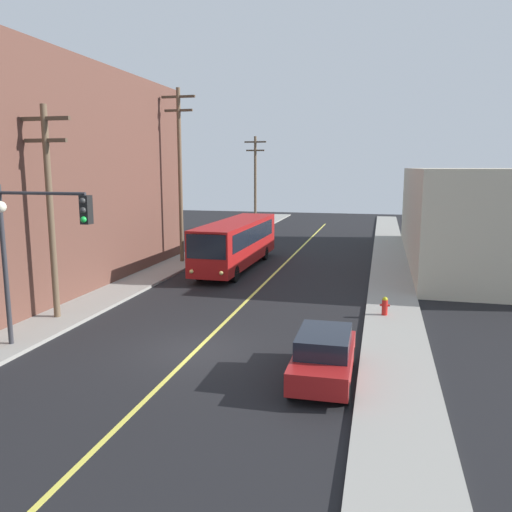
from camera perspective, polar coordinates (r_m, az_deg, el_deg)
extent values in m
plane|color=black|center=(19.77, -6.59, -10.29)|extent=(120.00, 120.00, 0.00)
cube|color=gray|center=(31.38, -12.74, -2.77)|extent=(2.50, 90.00, 0.15)
cube|color=gray|center=(28.20, 14.78, -4.26)|extent=(2.50, 90.00, 0.15)
cube|color=#D8CC4C|center=(33.72, 2.23, -1.79)|extent=(0.16, 60.00, 0.01)
cube|color=brown|center=(32.83, -24.16, 7.91)|extent=(10.00, 23.04, 12.35)
cube|color=black|center=(30.50, -16.17, -0.35)|extent=(0.06, 16.13, 1.30)
cube|color=black|center=(30.12, -16.46, 5.65)|extent=(0.06, 16.13, 1.30)
cube|color=black|center=(30.09, -16.76, 11.74)|extent=(0.06, 16.13, 1.30)
cube|color=beige|center=(40.44, 25.05, 4.01)|extent=(12.00, 24.59, 6.68)
cube|color=black|center=(39.88, 16.45, 1.94)|extent=(0.06, 17.21, 1.30)
cube|color=black|center=(39.60, 16.68, 6.53)|extent=(0.06, 17.21, 1.30)
cube|color=maroon|center=(34.80, -2.16, 1.62)|extent=(2.72, 12.03, 2.75)
cube|color=black|center=(29.10, -5.53, 1.02)|extent=(2.35, 0.11, 1.40)
cube|color=black|center=(40.44, 0.26, 3.66)|extent=(2.30, 0.11, 1.10)
cube|color=black|center=(35.11, -4.13, 2.53)|extent=(0.20, 10.20, 1.10)
cube|color=black|center=(34.39, -0.16, 2.41)|extent=(0.20, 10.20, 1.10)
cube|color=orange|center=(29.03, -5.55, 2.19)|extent=(1.79, 0.09, 0.30)
sphere|color=#F9D872|center=(29.64, -7.14, -1.70)|extent=(0.24, 0.24, 0.24)
sphere|color=#F9D872|center=(29.03, -3.86, -1.89)|extent=(0.24, 0.24, 0.24)
cylinder|color=black|center=(31.46, -6.30, -1.76)|extent=(0.31, 1.00, 1.00)
cylinder|color=black|center=(30.74, -2.37, -1.98)|extent=(0.31, 1.00, 1.00)
cylinder|color=black|center=(38.63, -2.26, 0.44)|extent=(0.31, 1.00, 1.00)
cylinder|color=black|center=(38.05, 0.98, 0.31)|extent=(0.31, 1.00, 1.00)
cube|color=maroon|center=(16.95, 7.48, -11.36)|extent=(1.83, 4.41, 0.70)
cube|color=black|center=(16.73, 7.53, -9.28)|extent=(1.64, 2.48, 0.60)
cylinder|color=black|center=(15.80, 3.90, -14.29)|extent=(0.23, 0.64, 0.64)
cylinder|color=black|center=(15.65, 9.88, -14.67)|extent=(0.23, 0.64, 0.64)
cylinder|color=black|center=(18.55, 5.43, -10.58)|extent=(0.23, 0.64, 0.64)
cylinder|color=black|center=(18.42, 10.46, -10.85)|extent=(0.23, 0.64, 0.64)
cylinder|color=brown|center=(24.15, -21.74, 4.34)|extent=(0.28, 0.28, 9.23)
cube|color=#4C3D2D|center=(24.15, -22.35, 13.86)|extent=(2.40, 0.16, 0.16)
cube|color=#4C3D2D|center=(24.09, -22.21, 11.73)|extent=(2.00, 0.16, 0.16)
cylinder|color=brown|center=(36.66, -8.37, 8.66)|extent=(0.28, 0.28, 11.92)
cube|color=#4C3D2D|center=(36.95, -8.59, 17.00)|extent=(2.40, 0.16, 0.16)
cube|color=#4C3D2D|center=(36.85, -8.55, 15.61)|extent=(2.00, 0.16, 0.16)
cylinder|color=brown|center=(57.13, -0.08, 8.11)|extent=(0.28, 0.28, 9.91)
cube|color=#4C3D2D|center=(57.17, -0.08, 12.48)|extent=(2.40, 0.16, 0.16)
cube|color=#4C3D2D|center=(57.14, -0.08, 11.58)|extent=(2.00, 0.16, 0.16)
cylinder|color=#2D2D33|center=(21.25, -25.98, -1.00)|extent=(0.18, 0.18, 6.00)
cylinder|color=#2D2D33|center=(19.88, -22.64, 6.41)|extent=(3.50, 0.12, 0.12)
cube|color=black|center=(18.94, -18.24, 4.87)|extent=(0.32, 0.36, 1.00)
sphere|color=#2D2D2D|center=(18.76, -18.60, 5.79)|extent=(0.22, 0.22, 0.22)
sphere|color=#2D2D2D|center=(18.78, -18.54, 4.82)|extent=(0.22, 0.22, 0.22)
sphere|color=green|center=(18.81, -18.49, 3.85)|extent=(0.22, 0.22, 0.22)
sphere|color=#EAE5C6|center=(20.08, -26.37, 4.89)|extent=(0.40, 0.40, 0.40)
cylinder|color=red|center=(24.18, 14.02, -5.52)|extent=(0.26, 0.26, 0.70)
sphere|color=gold|center=(24.09, 14.06, -4.67)|extent=(0.24, 0.24, 0.24)
cylinder|color=red|center=(24.16, 13.65, -5.28)|extent=(0.12, 0.10, 0.10)
cylinder|color=red|center=(24.16, 14.42, -5.31)|extent=(0.12, 0.10, 0.10)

